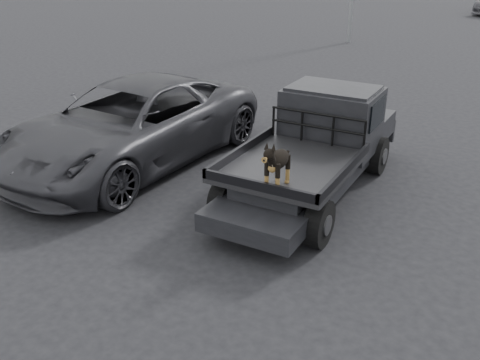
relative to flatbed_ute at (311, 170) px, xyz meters
The scene contains 6 objects.
ground 2.36m from the flatbed_ute, 88.31° to the right, with size 120.00×120.00×0.00m, color black.
flatbed_ute is the anchor object (origin of this frame).
ute_cab 1.31m from the flatbed_ute, 90.00° to the left, with size 1.72×1.30×0.88m, color black, non-canonical shape.
headache_rack 0.76m from the flatbed_ute, 90.00° to the left, with size 1.80×0.08×0.55m, color black, non-canonical shape.
dog 2.03m from the flatbed_ute, 84.63° to the right, with size 0.32×0.60×0.74m, color black, non-canonical shape.
parked_suv 3.85m from the flatbed_ute, behind, with size 2.81×6.10×1.69m, color #2F2F34.
Camera 1 is at (3.17, -6.21, 4.35)m, focal length 40.00 mm.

